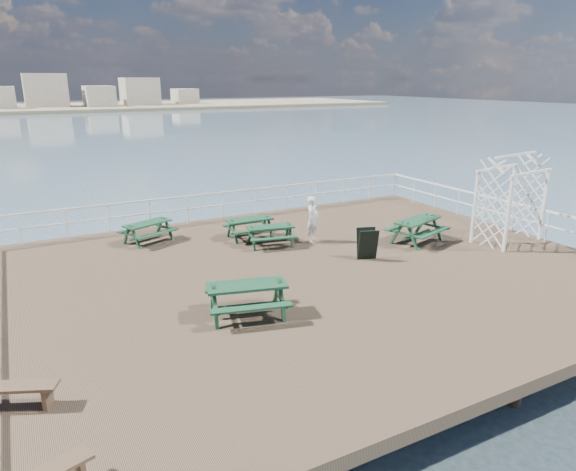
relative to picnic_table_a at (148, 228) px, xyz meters
The scene contains 12 objects.
ground 6.18m from the picnic_table_a, 55.61° to the right, with size 18.00×14.00×0.30m, color brown.
sea_backdrop 129.99m from the picnic_table_a, 82.93° to the left, with size 300.00×300.00×9.20m.
railing 4.23m from the picnic_table_a, 36.33° to the right, with size 17.77×13.76×1.10m.
picnic_table_a is the anchor object (origin of this frame).
picnic_table_b 3.53m from the picnic_table_a, 19.95° to the right, with size 1.65×1.35×0.79m.
picnic_table_c 4.28m from the picnic_table_a, 33.33° to the right, with size 1.79×1.56×0.77m.
picnic_table_d 7.00m from the picnic_table_a, 84.41° to the right, with size 2.20×1.93×0.92m.
picnic_table_e 9.34m from the picnic_table_a, 28.06° to the right, with size 2.25×2.01×0.92m.
flat_bench_near 9.44m from the picnic_table_a, 117.31° to the right, with size 1.54×0.95×0.44m.
trellis_arbor 12.52m from the picnic_table_a, 27.61° to the right, with size 2.62×1.66×3.05m.
sandwich_board 7.56m from the picnic_table_a, 41.83° to the right, with size 0.73×0.63×1.00m.
person 5.72m from the picnic_table_a, 27.84° to the right, with size 0.59×0.38×1.61m, color silver.
Camera 1 is at (-7.21, -12.27, 5.44)m, focal length 32.00 mm.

